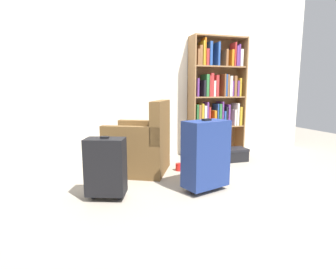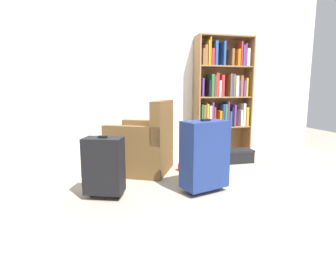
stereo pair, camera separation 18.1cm
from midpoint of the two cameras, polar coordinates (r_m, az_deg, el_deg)
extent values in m
plane|color=#9E9384|center=(2.79, 4.19, -12.32)|extent=(9.21, 9.21, 0.00)
cube|color=silver|center=(4.20, -4.11, 13.05)|extent=(5.26, 0.10, 2.60)
cube|color=olive|center=(4.14, 3.68, 7.66)|extent=(0.02, 0.29, 1.81)
cube|color=olive|center=(4.51, 13.91, 7.55)|extent=(0.02, 0.29, 1.81)
cube|color=olive|center=(4.43, 8.23, 7.70)|extent=(0.87, 0.02, 1.81)
cube|color=olive|center=(4.42, 8.72, -4.06)|extent=(0.83, 0.27, 0.02)
cube|color=olive|center=(4.34, 8.87, 1.78)|extent=(0.83, 0.27, 0.02)
cube|color=olive|center=(4.30, 9.02, 7.77)|extent=(0.83, 0.27, 0.02)
cube|color=olive|center=(4.32, 9.18, 13.80)|extent=(0.83, 0.27, 0.02)
cube|color=olive|center=(4.37, 9.34, 19.47)|extent=(0.83, 0.27, 0.02)
cube|color=#2D7238|center=(4.12, 4.58, 3.96)|extent=(0.02, 0.17, 0.34)
cube|color=brown|center=(4.15, 5.04, 3.94)|extent=(0.04, 0.19, 0.33)
cube|color=gold|center=(4.18, 5.54, 4.09)|extent=(0.03, 0.22, 0.35)
cube|color=silver|center=(4.21, 6.01, 3.92)|extent=(0.04, 0.25, 0.32)
cube|color=#66337F|center=(4.19, 6.68, 4.24)|extent=(0.03, 0.17, 0.37)
cube|color=#B22D2D|center=(4.21, 7.03, 3.76)|extent=(0.03, 0.19, 0.30)
cube|color=orange|center=(4.27, 8.14, 3.44)|extent=(0.04, 0.21, 0.24)
cube|color=#264C99|center=(4.27, 8.73, 4.10)|extent=(0.02, 0.20, 0.34)
cube|color=#2D7238|center=(4.29, 9.18, 4.10)|extent=(0.04, 0.21, 0.34)
cube|color=#66337F|center=(4.31, 9.64, 4.35)|extent=(0.02, 0.22, 0.37)
cube|color=#264C99|center=(4.34, 10.07, 3.41)|extent=(0.03, 0.22, 0.23)
cube|color=black|center=(4.35, 10.48, 3.83)|extent=(0.03, 0.21, 0.30)
cube|color=#66337F|center=(4.35, 11.04, 4.04)|extent=(0.03, 0.18, 0.33)
cube|color=silver|center=(4.42, 12.20, 3.57)|extent=(0.03, 0.21, 0.25)
cube|color=silver|center=(4.44, 12.70, 4.20)|extent=(0.04, 0.22, 0.35)
cube|color=gold|center=(4.46, 13.37, 3.83)|extent=(0.04, 0.19, 0.29)
cube|color=#66337F|center=(4.12, 4.57, 9.79)|extent=(0.03, 0.21, 0.27)
cube|color=black|center=(4.16, 5.97, 9.58)|extent=(0.03, 0.21, 0.24)
cube|color=#2D7238|center=(4.19, 6.47, 10.16)|extent=(0.04, 0.23, 0.33)
cube|color=#B22D2D|center=(4.20, 7.03, 10.04)|extent=(0.02, 0.21, 0.31)
cube|color=#B22D2D|center=(4.21, 7.48, 10.25)|extent=(0.04, 0.21, 0.34)
cube|color=silver|center=(4.23, 7.95, 9.50)|extent=(0.03, 0.22, 0.24)
cube|color=#B22D2D|center=(4.24, 8.59, 10.04)|extent=(0.04, 0.19, 0.32)
cube|color=brown|center=(4.30, 10.14, 10.12)|extent=(0.02, 0.19, 0.34)
cube|color=#264C99|center=(4.31, 10.41, 10.07)|extent=(0.02, 0.21, 0.33)
cube|color=brown|center=(4.32, 10.86, 10.04)|extent=(0.03, 0.18, 0.33)
cube|color=silver|center=(4.34, 11.40, 9.88)|extent=(0.04, 0.18, 0.31)
cube|color=#66337F|center=(4.36, 11.75, 9.38)|extent=(0.02, 0.19, 0.23)
cube|color=brown|center=(4.39, 12.19, 9.87)|extent=(0.04, 0.21, 0.31)
cube|color=#66337F|center=(4.42, 12.68, 9.37)|extent=(0.03, 0.23, 0.24)
cube|color=gold|center=(4.41, 13.30, 9.61)|extent=(0.03, 0.17, 0.28)
cube|color=brown|center=(4.15, 4.64, 15.78)|extent=(0.03, 0.22, 0.23)
cube|color=brown|center=(4.18, 5.07, 16.09)|extent=(0.04, 0.24, 0.28)
cube|color=gold|center=(4.19, 5.73, 16.52)|extent=(0.02, 0.21, 0.34)
cube|color=orange|center=(4.18, 6.16, 16.83)|extent=(0.02, 0.16, 0.39)
cube|color=#B22D2D|center=(4.22, 6.46, 15.70)|extent=(0.04, 0.24, 0.23)
cube|color=#264C99|center=(4.24, 7.18, 16.37)|extent=(0.04, 0.23, 0.34)
cube|color=#264C99|center=(4.28, 8.86, 16.26)|extent=(0.03, 0.20, 0.34)
cube|color=brown|center=(4.33, 10.50, 15.49)|extent=(0.03, 0.20, 0.24)
cube|color=orange|center=(4.39, 11.56, 15.35)|extent=(0.04, 0.23, 0.24)
cube|color=#B22D2D|center=(4.39, 12.26, 16.03)|extent=(0.02, 0.17, 0.35)
cube|color=#66337F|center=(4.44, 12.50, 15.63)|extent=(0.03, 0.24, 0.30)
cube|color=#66337F|center=(4.46, 12.84, 15.75)|extent=(0.02, 0.25, 0.32)
cube|color=silver|center=(4.46, 13.41, 15.28)|extent=(0.04, 0.21, 0.25)
cube|color=brown|center=(3.48, -7.76, -4.50)|extent=(0.94, 0.94, 0.40)
cube|color=#91724F|center=(3.43, -7.85, -0.61)|extent=(0.74, 0.71, 0.08)
cube|color=brown|center=(3.33, -3.15, 2.81)|extent=(0.42, 0.68, 0.50)
cube|color=brown|center=(3.71, -6.49, 1.25)|extent=(0.67, 0.40, 0.22)
cube|color=brown|center=(3.14, -9.51, -0.29)|extent=(0.67, 0.40, 0.22)
cylinder|color=red|center=(3.52, 0.76, -6.84)|extent=(0.08, 0.08, 0.10)
torus|color=red|center=(3.53, 1.57, -6.69)|extent=(0.06, 0.01, 0.06)
cube|color=black|center=(4.06, 11.76, -4.34)|extent=(0.46, 0.24, 0.16)
cube|color=black|center=(4.04, 11.80, -3.15)|extent=(0.47, 0.25, 0.04)
cube|color=navy|center=(2.77, 6.08, -4.07)|extent=(0.51, 0.37, 0.68)
cube|color=black|center=(2.71, 6.21, 3.10)|extent=(0.10, 0.07, 0.02)
cylinder|color=black|center=(2.78, 3.39, -11.81)|extent=(0.06, 0.06, 0.05)
cylinder|color=black|center=(2.98, 8.33, -10.45)|extent=(0.06, 0.06, 0.05)
cube|color=black|center=(2.65, -14.84, -6.52)|extent=(0.41, 0.33, 0.54)
cube|color=black|center=(2.59, -15.10, -0.59)|extent=(0.09, 0.07, 0.02)
cylinder|color=black|center=(2.79, -17.12, -12.21)|extent=(0.06, 0.06, 0.05)
cylinder|color=black|center=(2.71, -11.96, -12.59)|extent=(0.06, 0.06, 0.05)
camera|label=1|loc=(0.09, -91.76, -0.29)|focal=29.08mm
camera|label=2|loc=(0.09, 88.24, 0.29)|focal=29.08mm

